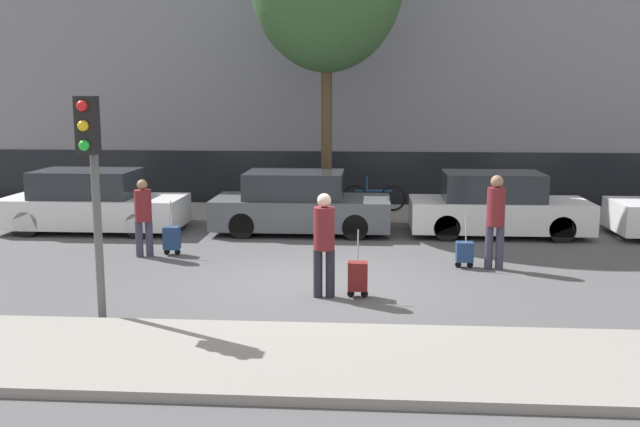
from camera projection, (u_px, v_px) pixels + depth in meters
name	position (u px, v px, depth m)	size (l,w,h in m)	color
ground_plane	(322.00, 284.00, 12.47)	(80.00, 80.00, 0.00)	#4C4C4F
sidewalk_near	(301.00, 359.00, 8.77)	(28.00, 2.50, 0.12)	gray
sidewalk_far	(340.00, 214.00, 19.35)	(28.00, 3.00, 0.12)	gray
building_facade	(346.00, 36.00, 21.83)	(28.00, 2.39, 10.11)	slate
parked_car_0	(93.00, 203.00, 17.19)	(4.28, 1.78, 1.49)	silver
parked_car_1	(300.00, 204.00, 17.07)	(4.20, 1.91, 1.46)	#4C5156
parked_car_2	(497.00, 206.00, 16.70)	(4.11, 1.72, 1.49)	silver
pedestrian_left	(143.00, 213.00, 14.43)	(0.34, 0.34, 1.59)	#383347
trolley_left	(172.00, 238.00, 14.68)	(0.34, 0.29, 1.13)	navy
pedestrian_center	(324.00, 239.00, 11.50)	(0.35, 0.34, 1.72)	#23232D
trolley_center	(358.00, 276.00, 11.60)	(0.34, 0.29, 1.13)	maroon
pedestrian_right	(496.00, 216.00, 13.38)	(0.35, 0.34, 1.79)	#383347
trolley_right	(465.00, 252.00, 13.59)	(0.34, 0.29, 1.04)	navy
traffic_light	(91.00, 162.00, 9.97)	(0.28, 0.47, 3.26)	#515154
parked_bicycle	(374.00, 197.00, 19.50)	(1.77, 0.06, 0.96)	black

